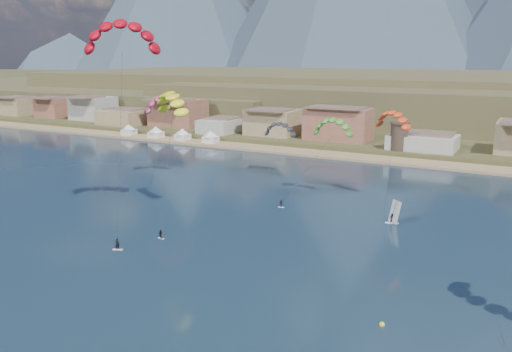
% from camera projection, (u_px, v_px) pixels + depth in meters
% --- Properties ---
extents(ground, '(2400.00, 2400.00, 0.00)m').
position_uv_depth(ground, '(135.00, 303.00, 66.96)').
color(ground, black).
rests_on(ground, ground).
extents(beach, '(2200.00, 12.00, 0.90)m').
position_uv_depth(beach, '(374.00, 159.00, 157.73)').
color(beach, tan).
rests_on(beach, ground).
extents(land, '(2200.00, 900.00, 4.00)m').
position_uv_depth(land, '(500.00, 84.00, 546.78)').
color(land, brown).
rests_on(land, ground).
extents(foothills, '(940.00, 210.00, 18.00)m').
position_uv_depth(foothills, '(497.00, 100.00, 253.72)').
color(foothills, brown).
rests_on(foothills, ground).
extents(town, '(400.00, 24.00, 12.00)m').
position_uv_depth(town, '(278.00, 119.00, 188.26)').
color(town, beige).
rests_on(town, ground).
extents(watchtower, '(5.82, 5.82, 8.60)m').
position_uv_depth(watchtower, '(399.00, 136.00, 160.89)').
color(watchtower, '#47382D').
rests_on(watchtower, ground).
extents(beach_tents, '(43.40, 6.40, 5.00)m').
position_uv_depth(beach_tents, '(168.00, 130.00, 192.34)').
color(beach_tents, white).
rests_on(beach_tents, ground).
extents(kitesurfer_red, '(13.96, 17.19, 37.70)m').
position_uv_depth(kitesurfer_red, '(121.00, 32.00, 89.28)').
color(kitesurfer_red, silver).
rests_on(kitesurfer_red, ground).
extents(kitesurfer_yellow, '(12.06, 16.88, 26.19)m').
position_uv_depth(kitesurfer_yellow, '(172.00, 100.00, 98.79)').
color(kitesurfer_yellow, silver).
rests_on(kitesurfer_yellow, ground).
extents(kitesurfer_green, '(11.97, 12.69, 20.05)m').
position_uv_depth(kitesurfer_green, '(333.00, 125.00, 110.82)').
color(kitesurfer_green, silver).
rests_on(kitesurfer_green, ground).
extents(distant_kite_pink, '(11.01, 9.23, 22.78)m').
position_uv_depth(distant_kite_pink, '(166.00, 101.00, 127.29)').
color(distant_kite_pink, '#262626').
rests_on(distant_kite_pink, ground).
extents(distant_kite_dark, '(8.92, 6.10, 15.77)m').
position_uv_depth(distant_kite_dark, '(280.00, 127.00, 135.03)').
color(distant_kite_dark, '#262626').
rests_on(distant_kite_dark, ground).
extents(distant_kite_orange, '(9.06, 7.35, 20.97)m').
position_uv_depth(distant_kite_orange, '(393.00, 117.00, 107.63)').
color(distant_kite_orange, '#262626').
rests_on(distant_kite_orange, ground).
extents(windsurfer, '(2.53, 2.78, 4.33)m').
position_uv_depth(windsurfer, '(393.00, 216.00, 98.22)').
color(windsurfer, silver).
rests_on(windsurfer, ground).
extents(buoy, '(0.66, 0.66, 0.66)m').
position_uv_depth(buoy, '(382.00, 325.00, 61.45)').
color(buoy, yellow).
rests_on(buoy, ground).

